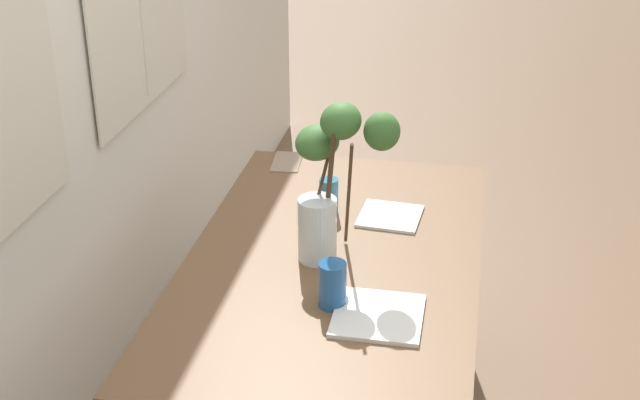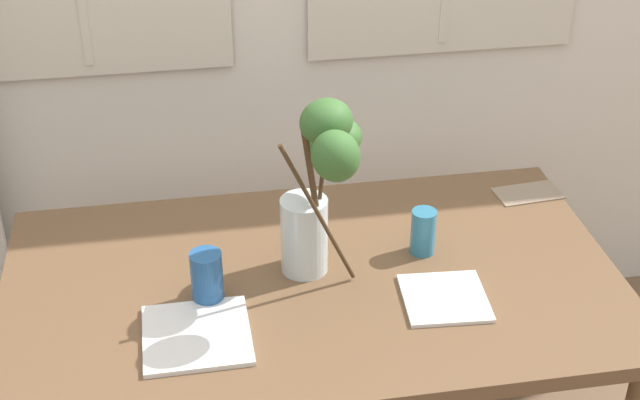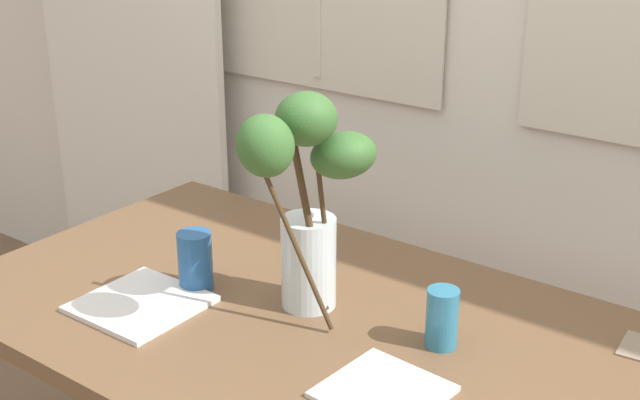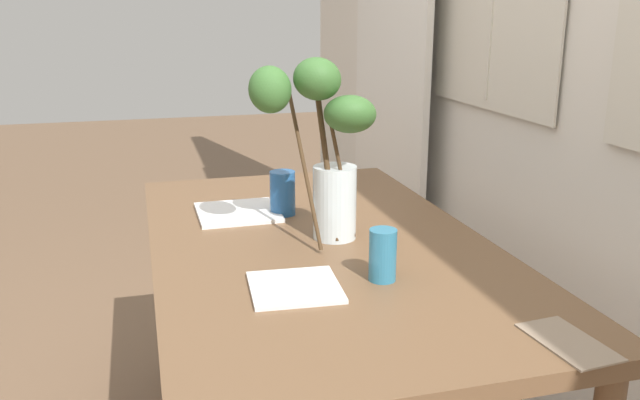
% 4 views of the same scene
% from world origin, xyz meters
% --- Properties ---
extents(dining_table, '(1.54, 0.90, 0.74)m').
position_xyz_m(dining_table, '(0.00, 0.00, 0.66)').
color(dining_table, brown).
rests_on(dining_table, ground).
extents(vase_with_branches, '(0.24, 0.35, 0.51)m').
position_xyz_m(vase_with_branches, '(0.02, 0.01, 1.00)').
color(vase_with_branches, silver).
rests_on(vase_with_branches, dining_table).
extents(drinking_glass_blue_left, '(0.08, 0.08, 0.14)m').
position_xyz_m(drinking_glass_blue_left, '(-0.26, -0.04, 0.81)').
color(drinking_glass_blue_left, '#235693').
rests_on(drinking_glass_blue_left, dining_table).
extents(drinking_glass_blue_right, '(0.06, 0.06, 0.12)m').
position_xyz_m(drinking_glass_blue_right, '(0.30, 0.07, 0.80)').
color(drinking_glass_blue_right, teal).
rests_on(drinking_glass_blue_right, dining_table).
extents(plate_square_left, '(0.25, 0.25, 0.01)m').
position_xyz_m(plate_square_left, '(-0.30, -0.18, 0.74)').
color(plate_square_left, white).
rests_on(plate_square_left, dining_table).
extents(plate_square_right, '(0.22, 0.22, 0.01)m').
position_xyz_m(plate_square_right, '(0.30, -0.14, 0.74)').
color(plate_square_right, white).
rests_on(plate_square_right, dining_table).
extents(napkin_folded, '(0.20, 0.12, 0.00)m').
position_xyz_m(napkin_folded, '(0.68, 0.30, 0.74)').
color(napkin_folded, gray).
rests_on(napkin_folded, dining_table).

